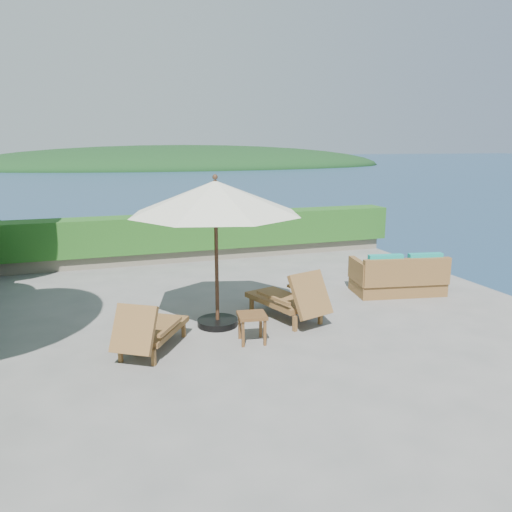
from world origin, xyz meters
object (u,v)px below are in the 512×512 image
object	(u,v)px
side_table	(252,319)
lounge_left	(149,330)
wicker_loveseat	(399,277)
patio_umbrella	(215,199)
lounge_right	(290,298)

from	to	relation	value
side_table	lounge_left	bearing A→B (deg)	175.84
side_table	wicker_loveseat	xyz separation A→B (m)	(4.06, 1.67, -0.03)
patio_umbrella	wicker_loveseat	world-z (taller)	patio_umbrella
wicker_loveseat	lounge_left	bearing A→B (deg)	-154.88
patio_umbrella	side_table	size ratio (longest dim) A/B	6.58
lounge_right	side_table	bearing A→B (deg)	-159.52
patio_umbrella	wicker_loveseat	size ratio (longest dim) A/B	1.64
lounge_right	patio_umbrella	bearing A→B (deg)	155.85
lounge_left	side_table	distance (m)	1.72
patio_umbrella	side_table	world-z (taller)	patio_umbrella
lounge_right	wicker_loveseat	distance (m)	3.13
side_table	patio_umbrella	bearing A→B (deg)	110.15
patio_umbrella	lounge_left	xyz separation A→B (m)	(-1.36, -0.86, -1.99)
lounge_right	side_table	size ratio (longest dim) A/B	3.62
patio_umbrella	lounge_right	xyz separation A→B (m)	(1.41, -0.17, -1.94)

